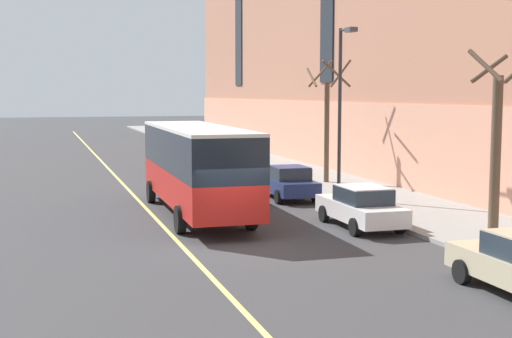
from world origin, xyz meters
TOP-DOWN VIEW (x-y plane):
  - ground_plane at (0.00, 0.00)m, footprint 260.00×260.00m
  - sidewalk at (9.03, 3.00)m, footprint 5.31×160.00m
  - city_bus at (0.04, 6.28)m, footprint 3.02×11.63m
  - parked_car_white_0 at (5.16, 32.81)m, footprint 1.96×4.68m
  - parked_car_white_1 at (5.26, 1.95)m, footprint 1.98×4.65m
  - parked_car_silver_3 at (5.26, 24.14)m, footprint 2.07×4.74m
  - parked_car_navy_4 at (5.10, 9.43)m, footprint 2.05×4.24m
  - street_tree_mid_block at (8.88, -0.95)m, footprint 1.89×1.79m
  - street_tree_far_uptown at (8.87, 13.87)m, footprint 2.10×2.16m
  - street_lamp at (6.98, 7.68)m, footprint 0.36×1.48m
  - fire_hydrant at (6.88, 4.88)m, footprint 0.42×0.24m
  - lane_centerline at (-1.66, 3.00)m, footprint 0.16×140.00m

SIDE VIEW (x-z plane):
  - ground_plane at x=0.00m, z-range 0.00..0.00m
  - lane_centerline at x=-1.66m, z-range 0.00..0.01m
  - sidewalk at x=9.03m, z-range 0.00..0.15m
  - fire_hydrant at x=6.88m, z-range 0.13..0.85m
  - parked_car_navy_4 at x=5.10m, z-range 0.00..1.56m
  - parked_car_white_1 at x=5.26m, z-range 0.00..1.56m
  - parked_car_white_0 at x=5.16m, z-range 0.00..1.56m
  - parked_car_silver_3 at x=5.26m, z-range 0.00..1.56m
  - city_bus at x=0.04m, z-range 0.29..3.90m
  - street_tree_mid_block at x=8.88m, z-range 0.19..6.46m
  - street_tree_far_uptown at x=8.87m, z-range 0.26..6.87m
  - street_lamp at x=6.98m, z-range 0.95..8.59m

